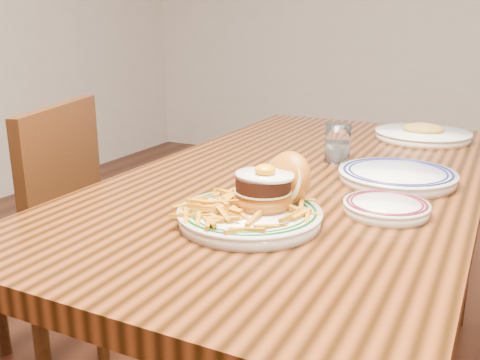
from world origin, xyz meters
The scene contains 7 objects.
table centered at (0.00, 0.00, 0.66)m, with size 0.85×1.60×0.75m.
chair_left centered at (-0.73, -0.28, 0.49)m, with size 0.54×0.54×0.92m.
main_plate centered at (0.03, -0.39, 0.79)m, with size 0.28×0.30×0.14m.
side_plate centered at (0.25, -0.23, 0.77)m, with size 0.17×0.17×0.03m.
rear_plate centered at (0.23, 0.01, 0.77)m, with size 0.28×0.28×0.03m.
water_glass centered at (0.04, 0.14, 0.80)m, with size 0.07×0.07×0.11m.
far_plate centered at (0.21, 0.55, 0.77)m, with size 0.31×0.31×0.06m.
Camera 1 is at (0.45, -1.28, 1.13)m, focal length 40.00 mm.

